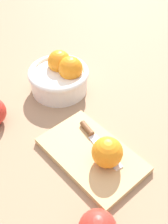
# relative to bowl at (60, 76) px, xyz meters

# --- Properties ---
(ground_plane) EXTENTS (2.40, 2.40, 0.00)m
(ground_plane) POSITION_rel_bowl_xyz_m (0.12, -0.11, -0.05)
(ground_plane) COLOR #997556
(bowl) EXTENTS (0.17, 0.17, 0.11)m
(bowl) POSITION_rel_bowl_xyz_m (0.00, 0.00, 0.00)
(bowl) COLOR white
(bowl) RESTS_ON ground_plane
(cutting_board) EXTENTS (0.25, 0.17, 0.02)m
(cutting_board) POSITION_rel_bowl_xyz_m (0.23, -0.12, -0.04)
(cutting_board) COLOR tan
(cutting_board) RESTS_ON ground_plane
(orange_on_board) EXTENTS (0.07, 0.07, 0.07)m
(orange_on_board) POSITION_rel_bowl_xyz_m (0.27, -0.12, 0.00)
(orange_on_board) COLOR orange
(orange_on_board) RESTS_ON cutting_board
(knife) EXTENTS (0.15, 0.06, 0.01)m
(knife) POSITION_rel_bowl_xyz_m (0.21, -0.09, -0.03)
(knife) COLOR silver
(knife) RESTS_ON cutting_board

